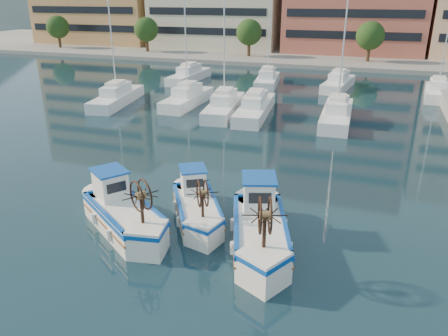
% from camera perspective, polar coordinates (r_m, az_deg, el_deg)
% --- Properties ---
extents(ground, '(300.00, 300.00, 0.00)m').
position_cam_1_polar(ground, '(18.40, -1.67, -10.07)').
color(ground, '#182F3E').
rests_on(ground, ground).
extents(yacht_marina, '(40.41, 22.90, 11.50)m').
position_cam_1_polar(yacht_marina, '(43.52, 7.25, 9.42)').
color(yacht_marina, white).
rests_on(yacht_marina, ground).
extents(fishing_boat_a, '(5.01, 4.37, 3.09)m').
position_cam_1_polar(fishing_boat_a, '(19.69, -13.13, -5.56)').
color(fishing_boat_a, white).
rests_on(fishing_boat_a, ground).
extents(fishing_boat_b, '(3.69, 4.52, 2.75)m').
position_cam_1_polar(fishing_boat_b, '(20.04, -3.60, -4.78)').
color(fishing_boat_b, white).
rests_on(fishing_boat_b, ground).
extents(fishing_boat_c, '(3.57, 5.38, 3.25)m').
position_cam_1_polar(fishing_boat_c, '(17.99, 4.70, -7.61)').
color(fishing_boat_c, white).
rests_on(fishing_boat_c, ground).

